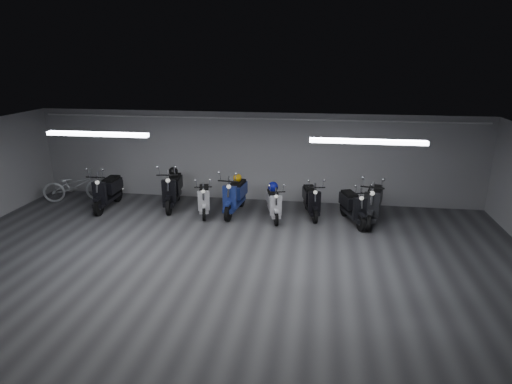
# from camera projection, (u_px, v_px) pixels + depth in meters

# --- Properties ---
(floor) EXTENTS (14.00, 10.00, 0.01)m
(floor) POSITION_uv_depth(u_px,v_px,m) (219.00, 272.00, 9.28)
(floor) COLOR #3D3D3F
(floor) RESTS_ON ground
(ceiling) EXTENTS (14.00, 10.00, 0.01)m
(ceiling) POSITION_uv_depth(u_px,v_px,m) (215.00, 143.00, 8.44)
(ceiling) COLOR gray
(ceiling) RESTS_ON ground
(back_wall) EXTENTS (14.00, 0.01, 2.80)m
(back_wall) POSITION_uv_depth(u_px,v_px,m) (254.00, 157.00, 13.58)
(back_wall) COLOR #9C9D9F
(back_wall) RESTS_ON ground
(fluor_strip_left) EXTENTS (2.40, 0.18, 0.08)m
(fluor_strip_left) POSITION_uv_depth(u_px,v_px,m) (97.00, 134.00, 9.83)
(fluor_strip_left) COLOR white
(fluor_strip_left) RESTS_ON ceiling
(fluor_strip_right) EXTENTS (2.40, 0.18, 0.08)m
(fluor_strip_right) POSITION_uv_depth(u_px,v_px,m) (368.00, 142.00, 8.97)
(fluor_strip_right) COLOR white
(fluor_strip_right) RESTS_ON ceiling
(conduit) EXTENTS (13.60, 0.05, 0.05)m
(conduit) POSITION_uv_depth(u_px,v_px,m) (254.00, 118.00, 13.13)
(conduit) COLOR white
(conduit) RESTS_ON back_wall
(scooter_0) EXTENTS (0.69, 1.93, 1.43)m
(scooter_0) POSITION_uv_depth(u_px,v_px,m) (107.00, 186.00, 12.97)
(scooter_0) COLOR black
(scooter_0) RESTS_ON floor
(scooter_1) EXTENTS (0.95, 2.07, 1.49)m
(scooter_1) POSITION_uv_depth(u_px,v_px,m) (172.00, 184.00, 13.04)
(scooter_1) COLOR black
(scooter_1) RESTS_ON floor
(scooter_2) EXTENTS (0.92, 1.71, 1.21)m
(scooter_2) POSITION_uv_depth(u_px,v_px,m) (204.00, 194.00, 12.55)
(scooter_2) COLOR silver
(scooter_2) RESTS_ON floor
(scooter_4) EXTENTS (0.84, 1.99, 1.44)m
(scooter_4) POSITION_uv_depth(u_px,v_px,m) (235.00, 190.00, 12.54)
(scooter_4) COLOR navy
(scooter_4) RESTS_ON floor
(scooter_6) EXTENTS (0.89, 1.67, 1.18)m
(scooter_6) POSITION_uv_depth(u_px,v_px,m) (274.00, 199.00, 12.18)
(scooter_6) COLOR silver
(scooter_6) RESTS_ON floor
(scooter_7) EXTENTS (0.92, 1.79, 1.27)m
(scooter_7) POSITION_uv_depth(u_px,v_px,m) (312.00, 195.00, 12.37)
(scooter_7) COLOR black
(scooter_7) RESTS_ON floor
(scooter_8) EXTENTS (1.12, 1.84, 1.30)m
(scooter_8) POSITION_uv_depth(u_px,v_px,m) (353.00, 201.00, 11.81)
(scooter_8) COLOR black
(scooter_8) RESTS_ON floor
(scooter_9) EXTENTS (1.06, 2.10, 1.49)m
(scooter_9) POSITION_uv_depth(u_px,v_px,m) (374.00, 197.00, 11.84)
(scooter_9) COLOR black
(scooter_9) RESTS_ON floor
(bicycle) EXTENTS (2.03, 1.31, 1.24)m
(bicycle) POSITION_uv_depth(u_px,v_px,m) (74.00, 182.00, 13.68)
(bicycle) COLOR silver
(bicycle) RESTS_ON floor
(helmet_0) EXTENTS (0.25, 0.25, 0.25)m
(helmet_0) POSITION_uv_depth(u_px,v_px,m) (237.00, 178.00, 12.70)
(helmet_0) COLOR #E3A20D
(helmet_0) RESTS_ON scooter_4
(helmet_1) EXTENTS (0.28, 0.28, 0.28)m
(helmet_1) POSITION_uv_depth(u_px,v_px,m) (173.00, 171.00, 13.21)
(helmet_1) COLOR black
(helmet_1) RESTS_ON scooter_1
(helmet_2) EXTENTS (0.29, 0.29, 0.29)m
(helmet_2) POSITION_uv_depth(u_px,v_px,m) (273.00, 187.00, 12.30)
(helmet_2) COLOR navy
(helmet_2) RESTS_ON scooter_6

